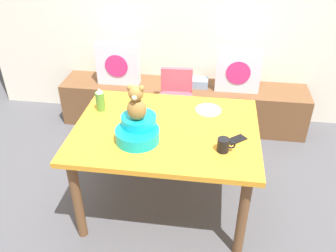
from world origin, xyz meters
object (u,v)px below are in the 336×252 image
Objects in this scene: teddy_bear at (136,104)px; dinner_plate_near at (208,110)px; dining_table at (166,138)px; coffee_mug at (224,145)px; highchair at (176,100)px; pillow_floral_right at (238,70)px; ketchup_bottle at (100,100)px; book_stack at (198,83)px; infant_seat_teal at (138,130)px; pillow_floral_left at (118,63)px; cell_phone at (236,140)px.

teddy_bear is 1.25× the size of dinner_plate_near.
coffee_mug is (0.41, -0.23, 0.14)m from dining_table.
dining_table is 5.31× the size of teddy_bear.
coffee_mug is at bearing -67.20° from highchair.
pillow_floral_right reaches higher than highchair.
ketchup_bottle is (-0.51, -0.64, 0.31)m from highchair.
highchair is (-0.03, 0.82, -0.12)m from dining_table.
pillow_floral_right is 1.61m from teddy_bear.
coffee_mug is at bearing -76.80° from dinner_plate_near.
highchair reaches higher than book_stack.
highchair is at bearing 81.86° from infant_seat_teal.
dinner_plate_near is (0.46, 0.45, -0.27)m from teddy_bear.
coffee_mug is (0.58, -0.06, -0.23)m from teddy_bear.
highchair is at bearing 120.84° from dinner_plate_near.
infant_seat_teal reaches higher than dinner_plate_near.
coffee_mug is at bearing -28.78° from dining_table.
infant_seat_teal reaches higher than dining_table.
dining_table is (0.68, -1.24, -0.04)m from pillow_floral_left.
pillow_floral_right is 1.47m from coffee_mug.
cell_phone is (0.09, 0.14, -0.04)m from coffee_mug.
book_stack is at bearing 66.72° from highchair.
dinner_plate_near reaches higher than dining_table.
ketchup_bottle is (-0.37, 0.35, 0.02)m from infant_seat_teal.
infant_seat_teal is at bearing -135.64° from dining_table.
infant_seat_teal is 0.51m from ketchup_bottle.
pillow_floral_left is 1.36m from dinner_plate_near.
highchair is 6.58× the size of coffee_mug.
infant_seat_teal is at bearing -103.02° from book_stack.
infant_seat_teal is at bearing -98.14° from highchair.
pillow_floral_left and pillow_floral_right have the same top height.
pillow_floral_left is 3.06× the size of cell_phone.
pillow_floral_right reaches higher than dining_table.
coffee_mug is (0.95, -0.41, -0.04)m from ketchup_bottle.
highchair is (0.66, -0.42, -0.16)m from pillow_floral_left.
pillow_floral_right is 1.76× the size of teddy_bear.
pillow_floral_left is at bearing 1.75° from cell_phone.
infant_seat_teal is 0.68m from cell_phone.
teddy_bear is at bearing -43.49° from ketchup_bottle.
dinner_plate_near is 1.39× the size of cell_phone.
pillow_floral_right is 1.52m from ketchup_bottle.
cell_phone is (0.67, 0.08, -0.07)m from infant_seat_teal.
teddy_bear reaches higher than dinner_plate_near.
pillow_floral_right is 0.73m from highchair.
dinner_plate_near is (0.98, -0.95, 0.07)m from pillow_floral_left.
ketchup_bottle is 1.08m from cell_phone.
highchair is 4.27× the size of ketchup_bottle.
pillow_floral_left is 1.50m from infant_seat_teal.
pillow_floral_right is 2.20× the size of book_stack.
ketchup_bottle is 1.04m from coffee_mug.
infant_seat_teal reaches higher than coffee_mug.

